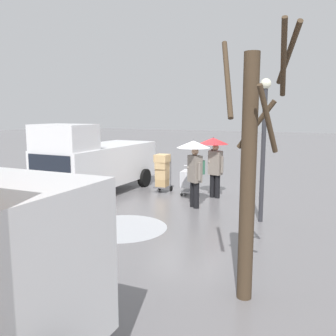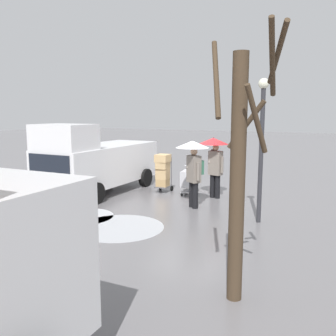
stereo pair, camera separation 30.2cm
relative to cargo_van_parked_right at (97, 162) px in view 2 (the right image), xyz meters
The scene contains 11 objects.
ground_plane 3.56m from the cargo_van_parked_right, 167.89° to the right, with size 90.00×90.00×0.00m, color slate.
slush_patch_near_cluster 4.48m from the cargo_van_parked_right, 134.24° to the left, with size 2.34×2.34×0.01m, color #ADAFB5.
slush_patch_under_van 3.32m from the cargo_van_parked_right, 118.41° to the left, with size 1.83×1.83×0.01m, color silver.
slush_patch_far_side 6.32m from the cargo_van_parked_right, 110.41° to the left, with size 2.84×2.84×0.01m, color #999BA0.
cargo_van_parked_right is the anchor object (origin of this frame).
shopping_cart_vendor 3.48m from the cargo_van_parked_right, 158.71° to the right, with size 0.67×0.89×1.02m.
hand_dolly_boxes 2.47m from the cargo_van_parked_right, 150.69° to the right, with size 0.54×0.72×1.43m.
pedestrian_pink_side 4.33m from the cargo_van_parked_right, 164.11° to the right, with size 1.04×1.04×2.15m.
pedestrian_black_side 4.01m from the cargo_van_parked_right, behind, with size 1.04×1.04×2.15m.
bare_tree_near 8.67m from the cargo_van_parked_right, 141.55° to the left, with size 1.25×1.23×4.24m.
street_lamp 6.39m from the cargo_van_parked_right, behind, with size 0.28×0.28×3.86m.
Camera 2 is at (-4.87, 11.48, 2.99)m, focal length 38.80 mm.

